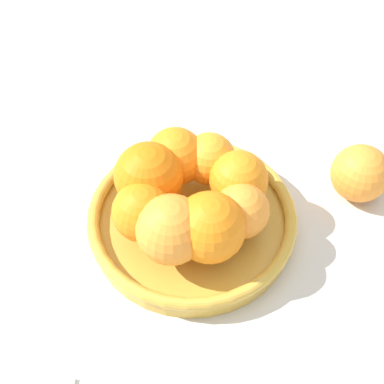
{
  "coord_description": "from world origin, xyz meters",
  "views": [
    {
      "loc": [
        -0.13,
        -0.36,
        0.55
      ],
      "look_at": [
        0.0,
        0.0,
        0.07
      ],
      "focal_mm": 50.0,
      "sensor_mm": 36.0,
      "label": 1
    }
  ],
  "objects": [
    {
      "name": "ground_plane",
      "position": [
        0.0,
        0.0,
        0.0
      ],
      "size": [
        4.0,
        4.0,
        0.0
      ],
      "primitive_type": "plane",
      "color": "beige"
    },
    {
      "name": "fruit_bowl",
      "position": [
        0.0,
        0.0,
        0.02
      ],
      "size": [
        0.25,
        0.25,
        0.03
      ],
      "color": "gold",
      "rests_on": "ground_plane"
    },
    {
      "name": "orange_pile",
      "position": [
        -0.01,
        -0.0,
        0.07
      ],
      "size": [
        0.19,
        0.19,
        0.08
      ],
      "color": "orange",
      "rests_on": "fruit_bowl"
    },
    {
      "name": "stray_orange",
      "position": [
        0.22,
        -0.02,
        0.04
      ],
      "size": [
        0.07,
        0.07,
        0.07
      ],
      "primitive_type": "sphere",
      "color": "orange",
      "rests_on": "ground_plane"
    }
  ]
}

